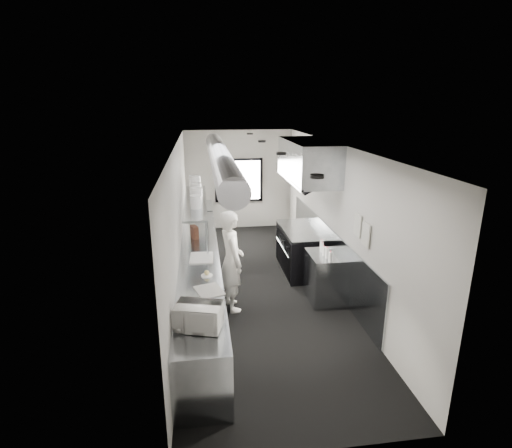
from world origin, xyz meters
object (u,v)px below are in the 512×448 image
object	(u,v)px
plate_stack_a	(196,202)
microwave	(199,316)
deli_tub_a	(186,307)
plate_stack_b	(196,196)
range	(302,250)
line_cook	(231,261)
bottle_station	(326,277)
squeeze_bottle_a	(330,257)
pass_shelf	(196,202)
squeeze_bottle_e	(321,245)
knife_block	(195,232)
squeeze_bottle_d	(322,247)
deli_tub_b	(186,304)
small_plate	(207,275)
squeeze_bottle_c	(324,251)
cutting_board	(202,258)
exhaust_hood	(308,161)
plate_stack_d	(195,184)
far_work_table	(200,222)
prep_counter	(201,280)
plate_stack_c	(196,190)
squeeze_bottle_b	(327,253)

from	to	relation	value
plate_stack_a	microwave	bearing A→B (deg)	-89.68
deli_tub_a	plate_stack_b	bearing A→B (deg)	87.14
range	line_cook	bearing A→B (deg)	-138.06
bottle_station	squeeze_bottle_a	xyz separation A→B (m)	(-0.06, -0.35, 0.54)
pass_shelf	squeeze_bottle_e	size ratio (longest dim) A/B	16.59
microwave	knife_block	size ratio (longest dim) A/B	2.02
microwave	squeeze_bottle_d	size ratio (longest dim) A/B	2.96
deli_tub_b	small_plate	xyz separation A→B (m)	(0.30, 1.00, -0.05)
squeeze_bottle_c	microwave	bearing A→B (deg)	-136.62
deli_tub_a	cutting_board	distance (m)	1.86
microwave	exhaust_hood	bearing A→B (deg)	73.14
deli_tub_b	plate_stack_d	distance (m)	4.24
microwave	squeeze_bottle_c	bearing A→B (deg)	59.02
pass_shelf	small_plate	xyz separation A→B (m)	(0.15, -2.34, -0.63)
pass_shelf	squeeze_bottle_d	distance (m)	2.82
plate_stack_d	deli_tub_a	bearing A→B (deg)	-91.75
far_work_table	squeeze_bottle_a	world-z (taller)	squeeze_bottle_a
plate_stack_d	prep_counter	bearing A→B (deg)	-88.63
small_plate	prep_counter	bearing A→B (deg)	97.62
plate_stack_d	squeeze_bottle_a	world-z (taller)	plate_stack_d
knife_block	squeeze_bottle_e	bearing A→B (deg)	-41.41
knife_block	plate_stack_b	xyz separation A→B (m)	(0.07, 0.25, 0.70)
small_plate	far_work_table	bearing A→B (deg)	91.42
microwave	small_plate	distance (m)	1.52
pass_shelf	plate_stack_a	world-z (taller)	plate_stack_a
plate_stack_a	squeeze_bottle_e	xyz separation A→B (m)	(2.30, -0.80, -0.71)
plate_stack_c	range	bearing A→B (deg)	-14.82
pass_shelf	squeeze_bottle_d	size ratio (longest dim) A/B	17.15
plate_stack_d	far_work_table	bearing A→B (deg)	87.70
line_cook	plate_stack_b	distance (m)	1.86
plate_stack_c	small_plate	bearing A→B (deg)	-86.96
microwave	plate_stack_a	bearing A→B (deg)	105.96
prep_counter	squeeze_bottle_a	world-z (taller)	squeeze_bottle_a
plate_stack_a	squeeze_bottle_c	bearing A→B (deg)	-26.29
small_plate	plate_stack_b	bearing A→B (deg)	93.67
pass_shelf	cutting_board	world-z (taller)	pass_shelf
small_plate	squeeze_bottle_c	distance (m)	2.18
knife_block	squeeze_bottle_e	world-z (taller)	knife_block
far_work_table	plate_stack_a	xyz separation A→B (m)	(-0.03, -2.84, 1.25)
line_cook	deli_tub_a	distance (m)	1.80
squeeze_bottle_b	squeeze_bottle_e	bearing A→B (deg)	85.35
deli_tub_b	exhaust_hood	bearing A→B (deg)	51.37
cutting_board	knife_block	size ratio (longest dim) A/B	2.11
squeeze_bottle_a	squeeze_bottle_e	size ratio (longest dim) A/B	0.99
pass_shelf	deli_tub_b	bearing A→B (deg)	-92.48
range	plate_stack_b	distance (m)	2.55
bottle_station	microwave	xyz separation A→B (m)	(-2.32, -2.15, 0.61)
line_cook	plate_stack_b	bearing A→B (deg)	8.02
plate_stack_a	plate_stack_d	bearing A→B (deg)	90.85
range	small_plate	bearing A→B (deg)	-135.51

